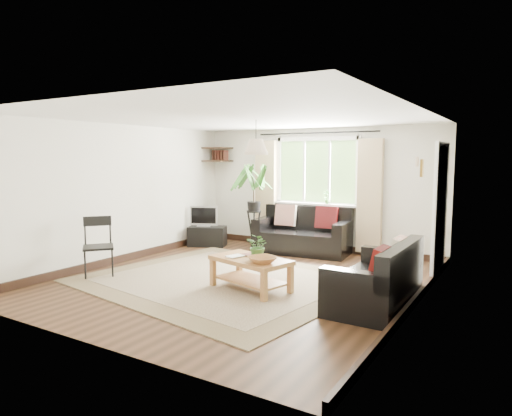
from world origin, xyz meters
The scene contains 24 objects.
floor centered at (0.00, 0.00, 0.00)m, with size 5.50×5.50×0.00m, color black.
ceiling centered at (0.00, 0.00, 2.40)m, with size 5.50×5.50×0.00m, color white.
wall_back centered at (0.00, 2.75, 1.20)m, with size 5.00×0.02×2.40m, color silver.
wall_front centered at (0.00, -2.75, 1.20)m, with size 5.00×0.02×2.40m, color silver.
wall_left centered at (-2.50, 0.00, 1.20)m, with size 0.02×5.50×2.40m, color silver.
wall_right centered at (2.50, 0.00, 1.20)m, with size 0.02×5.50×2.40m, color silver.
rug centered at (-0.21, -0.17, 0.01)m, with size 3.85×3.30×0.02m, color #C1B395.
window centered at (0.00, 2.71, 1.55)m, with size 2.50×0.16×2.16m, color white, non-canonical shape.
door centered at (2.47, 1.70, 1.00)m, with size 0.06×0.96×2.06m, color silver.
corner_shelf centered at (-2.25, 2.50, 1.89)m, with size 0.50×0.50×0.34m, color black, non-canonical shape.
pendant_lamp centered at (0.00, 0.40, 2.05)m, with size 0.36×0.36×0.54m, color beige, non-canonical shape.
wall_sconce centered at (2.43, 0.30, 1.74)m, with size 0.12×0.12×0.28m, color beige, non-canonical shape.
sofa_back centered at (-0.08, 2.25, 0.42)m, with size 1.77×0.89×0.83m, color black, non-canonical shape.
sofa_right centered at (2.04, -0.12, 0.38)m, with size 0.81×1.61×0.76m, color black, non-canonical shape.
coffee_table centered at (0.39, -0.38, 0.23)m, with size 1.11×0.61×0.46m, color brown, non-canonical shape.
table_plant centered at (0.50, -0.36, 0.63)m, with size 0.31×0.27×0.35m, color #386428.
bowl centered at (0.67, -0.56, 0.50)m, with size 0.35×0.35×0.09m, color #A26938.
book_a centered at (0.09, -0.41, 0.47)m, with size 0.17×0.23×0.02m, color white.
book_b centered at (0.20, -0.21, 0.47)m, with size 0.17×0.23×0.02m, color brown.
tv_stand centered at (-2.06, 1.86, 0.20)m, with size 0.75×0.42×0.40m, color black.
tv centered at (-2.15, 1.86, 0.63)m, with size 0.58×0.19×0.44m, color #A5A5AA, non-canonical shape.
palm_stand centered at (-0.98, 1.95, 0.86)m, with size 0.67×0.67×1.71m, color black, non-canonical shape.
folding_chair centered at (-1.93, -1.03, 0.46)m, with size 0.48×0.48×0.93m, color black, non-canonical shape.
sill_plant centered at (0.25, 2.63, 1.06)m, with size 0.14×0.10×0.27m, color #2D6023.
Camera 1 is at (3.63, -5.60, 1.84)m, focal length 32.00 mm.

